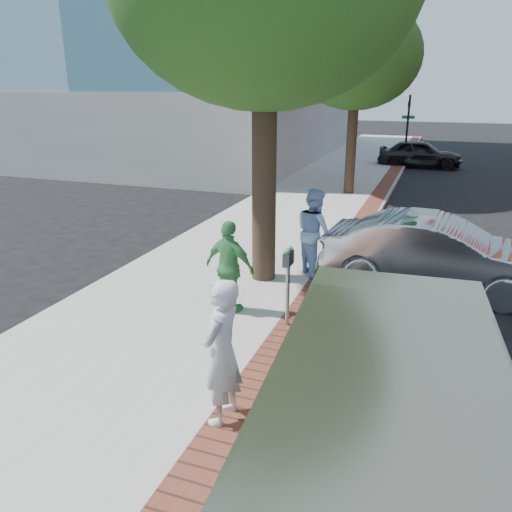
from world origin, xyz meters
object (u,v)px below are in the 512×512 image
at_px(bg_car, 420,153).
at_px(van, 385,437).
at_px(person_officer, 314,232).
at_px(person_green, 230,267).
at_px(person_gray, 222,352).
at_px(parking_meter, 288,270).
at_px(sedan_silver, 436,254).

bearing_deg(bg_car, van, -179.93).
xyz_separation_m(person_officer, person_green, (-0.98, -2.57, -0.09)).
height_order(person_gray, person_green, person_gray).
bearing_deg(person_officer, person_green, 119.16).
bearing_deg(person_gray, parking_meter, -175.66).
height_order(parking_meter, person_officer, person_officer).
bearing_deg(parking_meter, person_green, 170.59).
height_order(parking_meter, sedan_silver, parking_meter).
xyz_separation_m(person_gray, person_officer, (-0.21, 5.62, 0.02)).
height_order(person_officer, person_green, person_officer).
xyz_separation_m(person_gray, van, (2.09, -0.90, -0.01)).
xyz_separation_m(person_green, van, (3.28, -3.95, 0.07)).
height_order(person_gray, van, person_gray).
relative_size(parking_meter, bg_car, 0.33).
bearing_deg(person_officer, person_gray, 142.24).
height_order(person_green, bg_car, person_green).
xyz_separation_m(parking_meter, bg_car, (1.17, 21.19, -0.45)).
bearing_deg(bg_car, sedan_silver, -178.05).
height_order(sedan_silver, van, van).
relative_size(person_gray, van, 0.34).
relative_size(person_green, bg_car, 0.40).
distance_m(person_green, sedan_silver, 4.66).
distance_m(person_gray, person_officer, 5.62).
height_order(person_officer, bg_car, person_officer).
distance_m(person_officer, bg_car, 18.48).
xyz_separation_m(person_officer, sedan_silver, (2.64, 0.36, -0.34)).
relative_size(person_green, van, 0.32).
bearing_deg(parking_meter, bg_car, 86.83).
bearing_deg(person_gray, bg_car, -178.43).
distance_m(sedan_silver, bg_car, 18.11).
distance_m(parking_meter, person_gray, 2.85).
bearing_deg(person_gray, person_green, -154.32).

